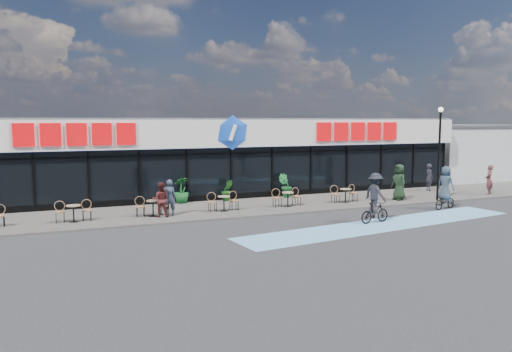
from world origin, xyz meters
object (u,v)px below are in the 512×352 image
at_px(pedestrian_a, 399,182).
at_px(potted_plant_right, 285,186).
at_px(lamp_post, 439,145).
at_px(pedestrian_b, 429,177).
at_px(cyclist_b, 445,192).
at_px(potted_plant_left, 181,190).
at_px(cyclist_a, 375,199).
at_px(potted_plant_mid, 227,190).
at_px(patron_right, 161,200).
at_px(pedestrian_c, 489,180).
at_px(patron_left, 169,197).

bearing_deg(pedestrian_a, potted_plant_right, -126.64).
distance_m(lamp_post, pedestrian_b, 4.37).
bearing_deg(lamp_post, cyclist_b, -122.75).
relative_size(potted_plant_left, pedestrian_a, 0.69).
relative_size(lamp_post, cyclist_b, 2.32).
bearing_deg(cyclist_a, potted_plant_mid, 119.21).
relative_size(patron_right, pedestrian_a, 0.80).
distance_m(potted_plant_mid, potted_plant_right, 3.48).
xyz_separation_m(pedestrian_b, cyclist_b, (-3.33, -4.98, -0.05)).
bearing_deg(pedestrian_a, lamp_post, 57.20).
height_order(lamp_post, potted_plant_right, lamp_post).
distance_m(patron_right, pedestrian_a, 13.13).
bearing_deg(pedestrian_a, potted_plant_mid, -115.88).
bearing_deg(pedestrian_c, cyclist_b, -9.33).
distance_m(pedestrian_a, pedestrian_b, 4.55).
height_order(cyclist_a, cyclist_b, cyclist_a).
distance_m(potted_plant_right, cyclist_a, 7.58).
height_order(potted_plant_right, pedestrian_c, pedestrian_c).
bearing_deg(patron_right, cyclist_a, 169.66).
relative_size(potted_plant_left, cyclist_b, 0.63).
bearing_deg(cyclist_b, cyclist_a, -164.20).
distance_m(potted_plant_right, pedestrian_a, 6.29).
relative_size(patron_left, pedestrian_c, 0.95).
relative_size(patron_left, cyclist_b, 0.76).
distance_m(pedestrian_b, cyclist_b, 5.99).
relative_size(potted_plant_mid, patron_left, 0.69).
distance_m(potted_plant_mid, pedestrian_b, 12.91).
bearing_deg(pedestrian_a, cyclist_a, -52.66).
relative_size(patron_left, patron_right, 1.04).
bearing_deg(potted_plant_right, lamp_post, -30.07).
distance_m(patron_left, cyclist_b, 13.70).
bearing_deg(cyclist_a, cyclist_b, 15.80).
xyz_separation_m(potted_plant_left, pedestrian_b, (15.34, -1.31, 0.16)).
relative_size(pedestrian_a, cyclist_b, 0.90).
bearing_deg(pedestrian_c, potted_plant_left, -45.41).
bearing_deg(potted_plant_left, potted_plant_mid, -4.75).
xyz_separation_m(potted_plant_mid, pedestrian_c, (15.10, -3.63, 0.30)).
height_order(pedestrian_b, pedestrian_c, pedestrian_c).
height_order(pedestrian_a, pedestrian_b, pedestrian_a).
bearing_deg(potted_plant_right, pedestrian_b, -6.48).
bearing_deg(lamp_post, pedestrian_b, 55.59).
xyz_separation_m(patron_right, cyclist_b, (13.79, -2.90, 0.00)).
bearing_deg(potted_plant_left, pedestrian_b, -4.88).
bearing_deg(cyclist_b, patron_left, 166.22).
distance_m(patron_left, pedestrian_b, 16.73).
xyz_separation_m(patron_right, pedestrian_a, (13.13, -0.09, 0.19)).
relative_size(pedestrian_b, cyclist_a, 0.77).
bearing_deg(potted_plant_right, cyclist_b, -45.04).
bearing_deg(pedestrian_b, pedestrian_a, 128.85).
xyz_separation_m(potted_plant_right, pedestrian_a, (5.38, -3.24, 0.32)).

